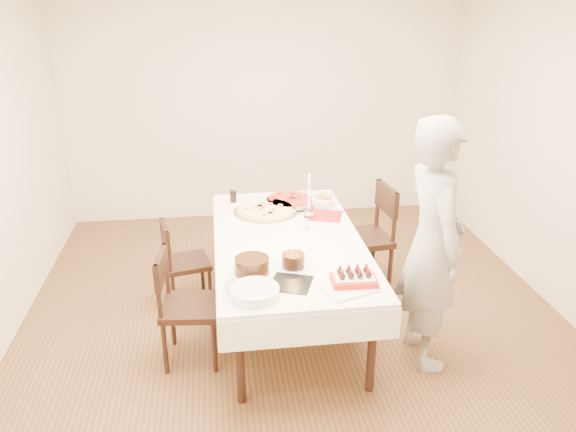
{
  "coord_description": "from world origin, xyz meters",
  "views": [
    {
      "loc": [
        -0.59,
        -3.87,
        2.59
      ],
      "look_at": [
        -0.06,
        0.1,
        0.94
      ],
      "focal_mm": 35.0,
      "sensor_mm": 36.0,
      "label": 1
    }
  ],
  "objects": [
    {
      "name": "dining_table",
      "position": [
        -0.06,
        0.1,
        0.38
      ],
      "size": [
        1.38,
        2.26,
        0.75
      ],
      "primitive_type": "cube",
      "rotation": [
        0.0,
        0.0,
        0.12
      ],
      "color": "white",
      "rests_on": "floor"
    },
    {
      "name": "person",
      "position": [
        0.88,
        -0.5,
        0.92
      ],
      "size": [
        0.47,
        0.69,
        1.83
      ],
      "primitive_type": "imported",
      "rotation": [
        0.0,
        0.0,
        1.62
      ],
      "color": "#AEAAA4",
      "rests_on": "floor"
    },
    {
      "name": "box_lid",
      "position": [
        0.23,
        -0.76,
        0.75
      ],
      "size": [
        0.38,
        0.31,
        0.03
      ],
      "primitive_type": "cube",
      "rotation": [
        0.0,
        0.0,
        0.35
      ],
      "color": "beige",
      "rests_on": "dining_table"
    },
    {
      "name": "chair_left_savory",
      "position": [
        -0.88,
        0.5,
        0.39
      ],
      "size": [
        0.47,
        0.47,
        0.77
      ],
      "primitive_type": null,
      "rotation": [
        0.0,
        0.0,
        3.36
      ],
      "color": "black",
      "rests_on": "floor"
    },
    {
      "name": "taper_candle",
      "position": [
        0.18,
        0.52,
        0.95
      ],
      "size": [
        0.09,
        0.09,
        0.39
      ],
      "primitive_type": "cylinder",
      "rotation": [
        0.0,
        0.0,
        0.08
      ],
      "color": "white",
      "rests_on": "dining_table"
    },
    {
      "name": "plate_stack",
      "position": [
        -0.39,
        -0.75,
        0.78
      ],
      "size": [
        0.36,
        0.36,
        0.06
      ],
      "primitive_type": "cylinder",
      "rotation": [
        0.0,
        0.0,
        -0.14
      ],
      "color": "white",
      "rests_on": "dining_table"
    },
    {
      "name": "layer_cake",
      "position": [
        -0.38,
        -0.45,
        0.81
      ],
      "size": [
        0.38,
        0.38,
        0.12
      ],
      "primitive_type": "cylinder",
      "rotation": [
        0.0,
        0.0,
        -0.28
      ],
      "color": "black",
      "rests_on": "dining_table"
    },
    {
      "name": "pasta_bowl",
      "position": [
        0.34,
        0.74,
        0.79
      ],
      "size": [
        0.24,
        0.24,
        0.07
      ],
      "primitive_type": "cylinder",
      "rotation": [
        0.0,
        0.0,
        -0.21
      ],
      "color": "white",
      "rests_on": "dining_table"
    },
    {
      "name": "pizza_pepperoni",
      "position": [
        0.06,
        0.86,
        0.77
      ],
      "size": [
        0.6,
        0.6,
        0.04
      ],
      "primitive_type": "cylinder",
      "rotation": [
        0.0,
        0.0,
        0.23
      ],
      "color": "red",
      "rests_on": "dining_table"
    },
    {
      "name": "cake_board",
      "position": [
        -0.13,
        -0.62,
        0.75
      ],
      "size": [
        0.34,
        0.34,
        0.01
      ],
      "primitive_type": "cube",
      "rotation": [
        0.0,
        0.0,
        -0.36
      ],
      "color": "black",
      "rests_on": "dining_table"
    },
    {
      "name": "wall_back",
      "position": [
        0.0,
        2.5,
        1.35
      ],
      "size": [
        4.5,
        0.04,
        2.7
      ],
      "primitive_type": "cube",
      "color": "beige",
      "rests_on": "floor"
    },
    {
      "name": "shaker_pair",
      "position": [
        0.12,
        0.26,
        0.79
      ],
      "size": [
        0.08,
        0.08,
        0.08
      ],
      "primitive_type": null,
      "rotation": [
        0.0,
        0.0,
        -0.24
      ],
      "color": "white",
      "rests_on": "dining_table"
    },
    {
      "name": "cola_glass",
      "position": [
        -0.45,
        0.96,
        0.81
      ],
      "size": [
        0.07,
        0.07,
        0.11
      ],
      "primitive_type": "cylinder",
      "rotation": [
        0.0,
        0.0,
        -0.17
      ],
      "color": "black",
      "rests_on": "dining_table"
    },
    {
      "name": "china_plate",
      "position": [
        -0.45,
        -0.63,
        0.76
      ],
      "size": [
        0.32,
        0.32,
        0.01
      ],
      "primitive_type": "cylinder",
      "rotation": [
        0.0,
        0.0,
        -0.26
      ],
      "color": "white",
      "rests_on": "dining_table"
    },
    {
      "name": "strawberry_box",
      "position": [
        0.28,
        -0.68,
        0.79
      ],
      "size": [
        0.3,
        0.21,
        0.07
      ],
      "primitive_type": null,
      "rotation": [
        0.0,
        0.0,
        -0.04
      ],
      "color": "red",
      "rests_on": "dining_table"
    },
    {
      "name": "pizza_white",
      "position": [
        -0.17,
        0.66,
        0.77
      ],
      "size": [
        0.63,
        0.63,
        0.04
      ],
      "primitive_type": "cylinder",
      "rotation": [
        0.0,
        0.0,
        0.11
      ],
      "color": "beige",
      "rests_on": "dining_table"
    },
    {
      "name": "birthday_cake",
      "position": [
        -0.09,
        -0.38,
        0.84
      ],
      "size": [
        0.2,
        0.2,
        0.16
      ],
      "primitive_type": "cylinder",
      "rotation": [
        0.0,
        0.0,
        0.33
      ],
      "color": "#331C0E",
      "rests_on": "dining_table"
    },
    {
      "name": "red_placemat",
      "position": [
        0.32,
        0.51,
        0.75
      ],
      "size": [
        0.35,
        0.35,
        0.01
      ],
      "primitive_type": "cube",
      "rotation": [
        0.0,
        0.0,
        -0.33
      ],
      "color": "#B21E1E",
      "rests_on": "dining_table"
    },
    {
      "name": "chair_right_savory",
      "position": [
        0.68,
        0.57,
        0.49
      ],
      "size": [
        0.56,
        0.56,
        0.98
      ],
      "primitive_type": null,
      "rotation": [
        0.0,
        0.0,
        0.12
      ],
      "color": "black",
      "rests_on": "floor"
    },
    {
      "name": "floor",
      "position": [
        0.0,
        0.0,
        0.0
      ],
      "size": [
        5.0,
        5.0,
        0.0
      ],
      "primitive_type": "plane",
      "color": "#56301D",
      "rests_on": "ground"
    },
    {
      "name": "chair_left_dessert",
      "position": [
        -0.82,
        -0.31,
        0.44
      ],
      "size": [
        0.49,
        0.49,
        0.88
      ],
      "primitive_type": null,
      "rotation": [
        0.0,
        0.0,
        3.04
      ],
      "color": "black",
      "rests_on": "floor"
    },
    {
      "name": "wall_front",
      "position": [
        0.0,
        -2.5,
        1.35
      ],
      "size": [
        4.5,
        0.04,
        2.7
      ],
      "primitive_type": "cube",
      "color": "beige",
      "rests_on": "floor"
    }
  ]
}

